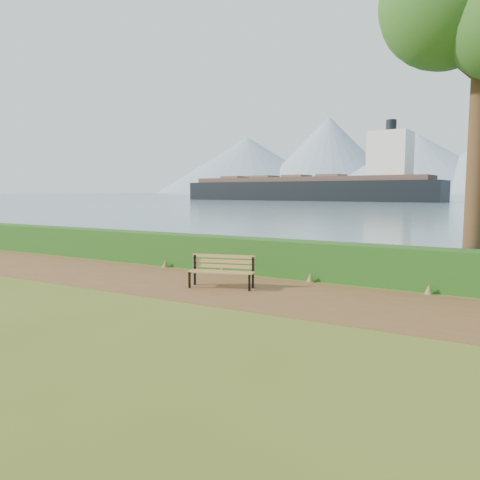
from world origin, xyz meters
The scene contains 5 objects.
ground centered at (0.00, 0.00, 0.00)m, with size 140.00×140.00×0.00m, color #4D5F1B.
path centered at (0.00, 0.30, 0.01)m, with size 40.00×3.40×0.01m, color brown.
hedge centered at (0.00, 2.60, 0.50)m, with size 32.00×0.85×1.00m, color #184212.
bench centered at (-0.03, 0.34, 0.46)m, with size 1.67×0.89×0.81m.
cargo_ship centered at (-35.28, 98.48, 2.92)m, with size 65.17×14.93×19.61m.
Camera 1 is at (5.98, -9.28, 2.37)m, focal length 35.00 mm.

